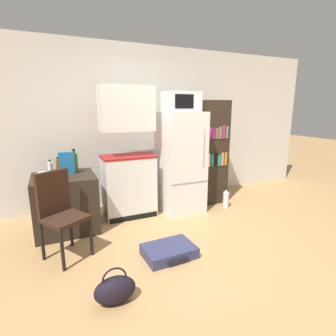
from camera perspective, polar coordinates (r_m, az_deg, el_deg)
ground_plane at (r=3.31m, az=8.97°, el=-16.88°), size 24.00×24.00×0.00m
wall_back at (r=4.75m, az=-1.72°, el=9.21°), size 6.40×0.10×2.65m
side_table at (r=3.84m, az=-21.37°, el=-7.10°), size 0.79×0.73×0.76m
kitchen_hutch at (r=3.97m, az=-8.71°, el=1.99°), size 0.78×0.46×1.95m
refrigerator at (r=4.19m, az=2.72°, el=1.28°), size 0.64×0.67×1.58m
microwave at (r=4.10m, az=2.87°, el=14.22°), size 0.51×0.40×0.30m
bookshelf at (r=4.61m, az=9.35°, el=3.33°), size 0.48×0.41×1.76m
bottle_clear_short at (r=3.91m, az=-24.26°, el=0.06°), size 0.06×0.06×0.19m
bottle_amber_beer at (r=3.96m, az=-22.79°, el=0.48°), size 0.06×0.06×0.21m
bottle_green_tall at (r=4.00m, az=-19.70°, el=1.43°), size 0.09×0.09×0.30m
bowl at (r=3.84m, az=-25.43°, el=-1.17°), size 0.16×0.16×0.04m
cereal_box at (r=3.78m, az=-21.25°, el=1.00°), size 0.19×0.07×0.30m
chair at (r=3.14m, az=-22.62°, el=-7.98°), size 0.55×0.55×0.97m
suitcase_large_flat at (r=3.11m, az=0.23°, el=-17.61°), size 0.58×0.45×0.12m
handbag at (r=2.51m, az=-11.45°, el=-24.51°), size 0.36×0.20×0.33m
water_bottle_front at (r=4.53m, az=12.48°, el=-6.66°), size 0.10×0.10×0.34m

